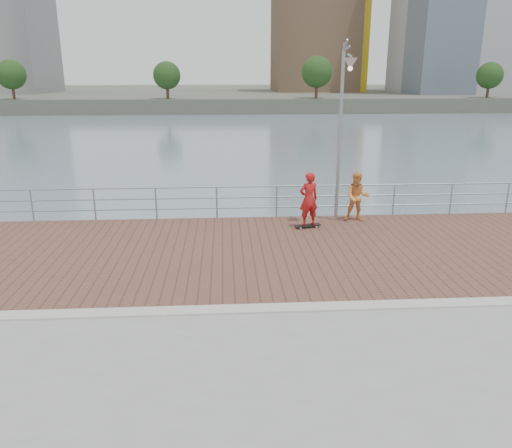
{
  "coord_description": "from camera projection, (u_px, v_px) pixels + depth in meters",
  "views": [
    {
      "loc": [
        -0.73,
        -9.53,
        4.84
      ],
      "look_at": [
        0.0,
        2.0,
        1.3
      ],
      "focal_mm": 35.0,
      "sensor_mm": 36.0,
      "label": 1
    }
  ],
  "objects": [
    {
      "name": "water",
      "position": [
        262.0,
        391.0,
        11.14
      ],
      "size": [
        400.0,
        400.0,
        0.0
      ],
      "primitive_type": "plane",
      "color": "slate",
      "rests_on": "ground"
    },
    {
      "name": "brick_lane",
      "position": [
        252.0,
        251.0,
        13.99
      ],
      "size": [
        40.0,
        6.8,
        0.02
      ],
      "primitive_type": "cube",
      "color": "brown",
      "rests_on": "seawall"
    },
    {
      "name": "curb",
      "position": [
        262.0,
        309.0,
        10.55
      ],
      "size": [
        40.0,
        0.4,
        0.06
      ],
      "primitive_type": "cube",
      "color": "#B7B5AD",
      "rests_on": "seawall"
    },
    {
      "name": "far_shore",
      "position": [
        226.0,
        94.0,
        127.68
      ],
      "size": [
        320.0,
        95.0,
        2.5
      ],
      "primitive_type": "cube",
      "color": "#4C5142",
      "rests_on": "ground"
    },
    {
      "name": "guardrail",
      "position": [
        247.0,
        198.0,
        17.04
      ],
      "size": [
        39.06,
        0.06,
        1.13
      ],
      "color": "#8C9EA8",
      "rests_on": "brick_lane"
    },
    {
      "name": "street_lamp",
      "position": [
        344.0,
        103.0,
        15.41
      ],
      "size": [
        0.4,
        1.17,
        5.51
      ],
      "color": "gray",
      "rests_on": "brick_lane"
    },
    {
      "name": "skateboard",
      "position": [
        308.0,
        225.0,
        16.05
      ],
      "size": [
        0.88,
        0.41,
        0.1
      ],
      "rotation": [
        0.0,
        0.0,
        0.24
      ],
      "color": "black",
      "rests_on": "brick_lane"
    },
    {
      "name": "skateboarder",
      "position": [
        309.0,
        199.0,
        15.8
      ],
      "size": [
        0.71,
        0.55,
        1.73
      ],
      "primitive_type": "imported",
      "rotation": [
        0.0,
        0.0,
        3.38
      ],
      "color": "red",
      "rests_on": "skateboard"
    },
    {
      "name": "bystander",
      "position": [
        357.0,
        197.0,
        16.6
      ],
      "size": [
        0.91,
        0.77,
        1.65
      ],
      "primitive_type": "imported",
      "rotation": [
        0.0,
        0.0,
        -0.21
      ],
      "color": "#EA9445",
      "rests_on": "brick_lane"
    },
    {
      "name": "shoreline_trees",
      "position": [
        355.0,
        74.0,
        84.03
      ],
      "size": [
        169.87,
        5.17,
        6.89
      ],
      "color": "#473323",
      "rests_on": "far_shore"
    }
  ]
}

